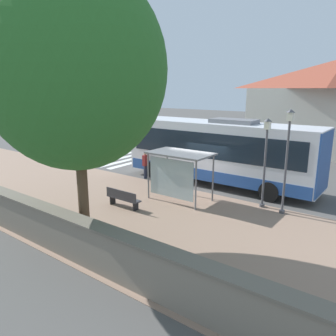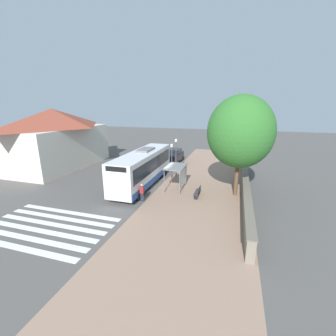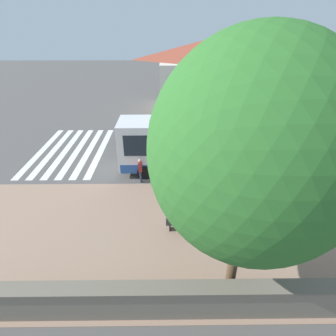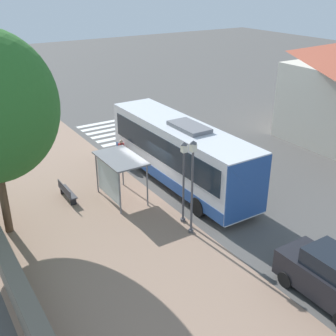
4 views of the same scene
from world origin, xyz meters
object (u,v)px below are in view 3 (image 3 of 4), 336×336
at_px(bus, 204,144).
at_px(bus_shelter, 210,171).
at_px(street_lamp_far, 288,149).
at_px(shade_tree, 253,152).
at_px(bench, 185,223).
at_px(pedestrian, 140,169).
at_px(street_lamp_near, 268,151).

relative_size(bus, bus_shelter, 3.63).
relative_size(street_lamp_far, shade_tree, 0.50).
xyz_separation_m(bus, bus_shelter, (-3.77, 0.17, 0.06)).
height_order(bench, street_lamp_far, street_lamp_far).
bearing_deg(bus, street_lamp_far, -118.00).
height_order(pedestrian, street_lamp_far, street_lamp_far).
xyz_separation_m(street_lamp_near, shade_tree, (-7.36, 3.65, 3.54)).
height_order(bus, shade_tree, shade_tree).
bearing_deg(bus, shade_tree, 179.05).
xyz_separation_m(bus, shade_tree, (-9.52, 0.16, 4.04)).
bearing_deg(street_lamp_near, street_lamp_far, -103.26).
xyz_separation_m(pedestrian, shade_tree, (-7.91, -4.01, 5.02)).
height_order(bus_shelter, shade_tree, shade_tree).
distance_m(bus, street_lamp_near, 4.14).
distance_m(street_lamp_near, shade_tree, 8.94).
height_order(bus, street_lamp_far, street_lamp_far).
bearing_deg(bus, bus_shelter, 177.45).
height_order(bus_shelter, pedestrian, bus_shelter).
bearing_deg(street_lamp_far, shade_tree, 146.73).
bearing_deg(street_lamp_near, bus, 58.29).
bearing_deg(bench, shade_tree, -156.41).
bearing_deg(shade_tree, street_lamp_far, -33.27).
relative_size(street_lamp_near, street_lamp_far, 0.90).
height_order(bus_shelter, street_lamp_near, street_lamp_near).
xyz_separation_m(street_lamp_far, shade_tree, (-7.12, 4.67, 3.29)).
distance_m(street_lamp_near, street_lamp_far, 1.07).
distance_m(bus_shelter, street_lamp_far, 4.93).
distance_m(bus_shelter, shade_tree, 6.99).
bearing_deg(bus, pedestrian, 111.02).
bearing_deg(street_lamp_far, bus, 62.00).
xyz_separation_m(bus_shelter, pedestrian, (2.17, 4.00, -1.04)).
relative_size(pedestrian, bench, 0.90).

